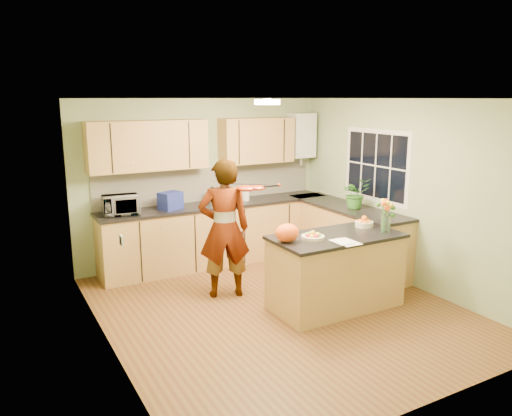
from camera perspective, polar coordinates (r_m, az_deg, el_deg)
floor at (r=6.19m, az=2.61°, el=-11.44°), size 4.50×4.50×0.00m
ceiling at (r=5.66m, az=2.87°, el=12.39°), size 4.00×4.50×0.02m
wall_back at (r=7.76m, az=-6.04°, el=3.10°), size 4.00×0.02×2.50m
wall_front at (r=4.12m, az=19.48°, el=-6.04°), size 4.00×0.02×2.50m
wall_left at (r=5.06m, az=-16.92°, el=-2.46°), size 0.02×4.50×2.50m
wall_right at (r=7.04m, az=16.74°, el=1.66°), size 0.02×4.50×2.50m
back_counter at (r=7.70m, az=-4.34°, el=-2.88°), size 3.64×0.62×0.94m
right_counter at (r=7.62m, az=10.22°, el=-3.22°), size 0.62×2.24×0.94m
splashback at (r=7.80m, az=-5.31°, el=2.78°), size 3.60×0.02×0.52m
upper_cabinets at (r=7.46m, az=-6.88°, el=7.35°), size 3.20×0.34×0.70m
boiler at (r=8.36m, az=5.20°, el=8.25°), size 0.40×0.30×0.86m
window_right at (r=7.41m, az=13.53°, el=4.72°), size 0.01×1.30×1.05m
light_switch at (r=4.49m, az=-15.12°, el=-3.59°), size 0.02×0.09×0.09m
ceiling_lamp at (r=5.91m, az=1.30°, el=12.03°), size 0.30×0.30×0.07m
peninsula_island at (r=6.16m, az=9.08°, el=-7.13°), size 1.58×0.81×0.91m
fruit_dish at (r=5.81m, az=6.52°, el=-3.17°), size 0.27×0.27×0.09m
orange_bowl at (r=6.47m, az=12.26°, el=-1.61°), size 0.23×0.23×0.13m
flower_vase at (r=6.21m, az=14.72°, el=0.18°), size 0.26×0.26×0.48m
orange_bag at (r=5.66m, az=3.58°, el=-2.85°), size 0.35×0.33×0.21m
papers at (r=5.74m, az=10.28°, el=-3.84°), size 0.23×0.31×0.01m
violinist at (r=6.32m, az=-3.65°, el=-2.37°), size 0.75×0.60×1.78m
violin at (r=6.09m, az=-1.13°, el=2.26°), size 0.59×0.51×0.15m
microwave at (r=7.06m, az=-15.19°, el=0.33°), size 0.51×0.38×0.27m
blue_box at (r=7.26m, az=-9.76°, el=0.83°), size 0.37×0.33×0.25m
kettle at (r=7.55m, az=-5.00°, el=1.42°), size 0.16×0.16×0.30m
jar_cream at (r=7.80m, az=-1.75°, el=1.56°), size 0.13×0.13×0.18m
jar_white at (r=7.76m, az=-1.18°, el=1.49°), size 0.15×0.15×0.17m
potted_plant at (r=7.33m, az=11.30°, el=1.67°), size 0.44×0.40×0.44m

